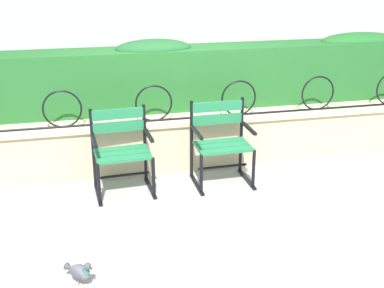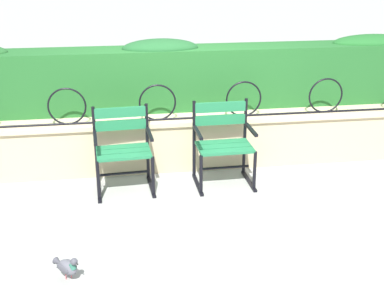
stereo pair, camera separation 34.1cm
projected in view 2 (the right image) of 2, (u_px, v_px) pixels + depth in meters
name	position (u px, v px, depth m)	size (l,w,h in m)	color
ground_plane	(193.00, 196.00, 5.18)	(60.00, 60.00, 0.00)	#9E9E99
stone_wall	(183.00, 142.00, 5.81)	(8.10, 0.41, 0.62)	#C6B289
iron_arch_fence	(162.00, 105.00, 5.53)	(7.54, 0.02, 0.42)	black
hedge_row	(178.00, 75.00, 5.96)	(7.93, 0.52, 0.84)	#236028
park_chair_left	(123.00, 147.00, 5.23)	(0.63, 0.55, 0.88)	#237547
park_chair_right	(223.00, 141.00, 5.36)	(0.63, 0.53, 0.90)	#237547
pigeon_far_side	(67.00, 266.00, 3.83)	(0.23, 0.24, 0.22)	#5B5B66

